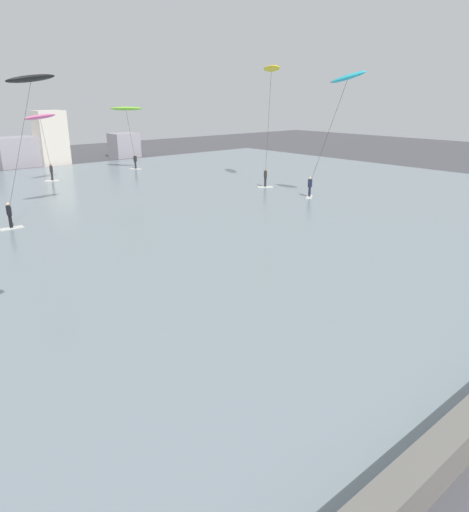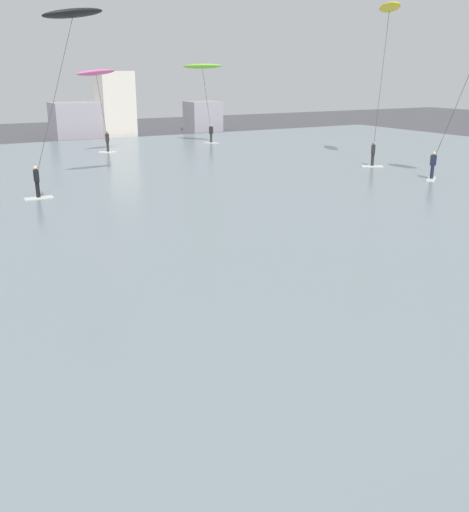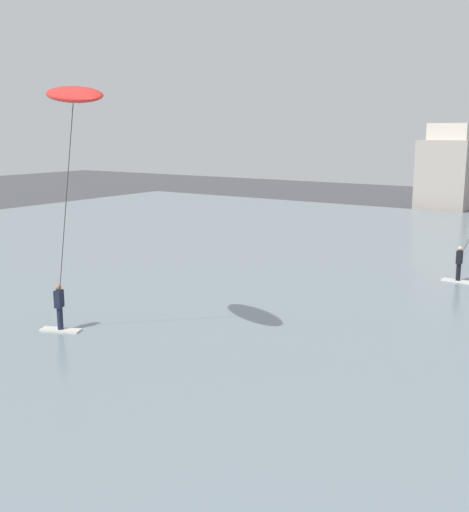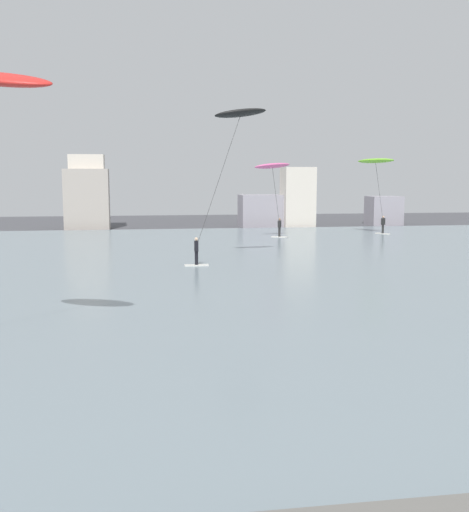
# 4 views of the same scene
# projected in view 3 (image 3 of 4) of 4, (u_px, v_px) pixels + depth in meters

# --- Properties ---
(kitesurfer_red) EXTENTS (4.95, 2.64, 8.26)m
(kitesurfer_red) POSITION_uv_depth(u_px,v_px,m) (72.00, 118.00, 17.78)
(kitesurfer_red) COLOR silver
(kitesurfer_red) RESTS_ON water_bay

